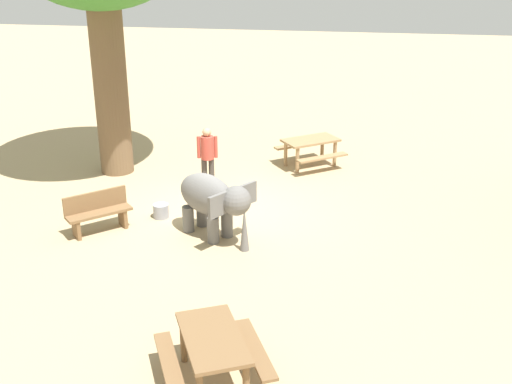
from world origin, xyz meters
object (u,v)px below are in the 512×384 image
Objects in this scene: person_handler at (207,154)px; picnic_table_near at (310,146)px; picnic_table_far at (213,348)px; wooden_bench at (98,211)px; elephant at (213,199)px; feed_bucket at (161,211)px.

picnic_table_near is (-2.16, 2.39, -0.36)m from person_handler.
picnic_table_far is (7.27, 1.78, -0.36)m from person_handler.
picnic_table_far is (4.53, 3.57, 0.12)m from wooden_bench.
wooden_bench is 0.65× the size of picnic_table_far.
person_handler is (-2.62, -0.74, 0.08)m from elephant.
picnic_table_far is (9.43, -0.60, 0.00)m from picnic_table_near.
picnic_table_near is 5.79× the size of feed_bucket.
picnic_table_far reaches higher than feed_bucket.
person_handler reaches higher than wooden_bench.
picnic_table_near and picnic_table_far have the same top height.
picnic_table_near is 5.06m from feed_bucket.
picnic_table_far is at bearing -42.89° from elephant.
picnic_table_near is (-4.78, 1.65, -0.28)m from elephant.
elephant is 2.56m from wooden_bench.
wooden_bench is (0.13, -2.52, -0.39)m from elephant.
picnic_table_far is at bearing 0.95° from person_handler.
elephant is at bearing 61.32° from feed_bucket.
feed_bucket is at bearing 16.29° from picnic_table_near.
picnic_table_near is 9.45m from picnic_table_far.
wooden_bench is 1.47m from feed_bucket.
person_handler reaches higher than picnic_table_near.
picnic_table_far is at bearing 85.13° from wooden_bench.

